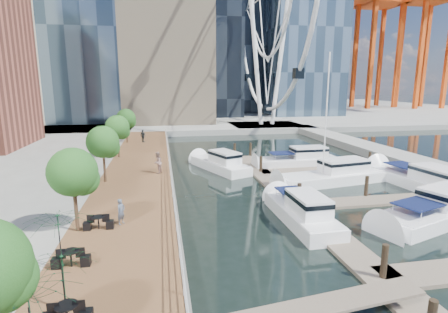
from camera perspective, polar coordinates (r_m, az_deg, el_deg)
name	(u,v)px	position (r m, az deg, el deg)	size (l,w,h in m)	color
ground	(303,265)	(18.63, 12.79, -16.91)	(520.00, 520.00, 0.00)	black
boardwalk	(137,183)	(31.19, -14.09, -4.15)	(6.00, 60.00, 1.00)	brown
seawall	(172,181)	(31.11, -8.56, -3.96)	(0.25, 60.00, 1.00)	#595954
land_far	(181,110)	(117.46, -6.98, 7.55)	(200.00, 114.00, 1.00)	gray
breakwater	(399,158)	(44.78, 26.64, -0.28)	(4.00, 60.00, 1.00)	gray
pier	(266,127)	(70.59, 6.94, 4.84)	(14.00, 12.00, 1.00)	gray
railing	(170,170)	(30.85, -8.80, -2.14)	(0.10, 60.00, 1.05)	white
floating_docks	(347,189)	(30.12, 19.50, -5.06)	(16.00, 34.00, 2.60)	#6D6051
port_cranes	(383,50)	(133.78, 24.55, 15.48)	(40.00, 52.00, 38.00)	#D84C14
street_trees	(103,142)	(29.70, -19.19, 2.25)	(2.60, 42.60, 4.60)	#3F2B1C
cafe_tables	(69,283)	(15.41, -23.93, -18.35)	(2.50, 13.70, 0.74)	black
yacht_foreground	(436,221)	(27.31, 31.31, -8.94)	(2.87, 10.72, 2.15)	white
pedestrian_near	(121,212)	(20.89, -16.47, -8.62)	(0.55, 0.36, 1.50)	#4C5666
pedestrian_mid	(158,163)	(31.75, -10.80, -0.98)	(0.95, 0.74, 1.95)	#9B756B
pedestrian_far	(143,136)	(49.40, -13.08, 3.30)	(1.02, 0.42, 1.73)	#30373C
moored_yachts	(339,188)	(31.96, 18.22, -4.94)	(21.59, 36.07, 11.50)	white
cafe_seating	(52,276)	(14.26, -26.31, -17.04)	(4.10, 8.66, 2.63)	#0E3621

